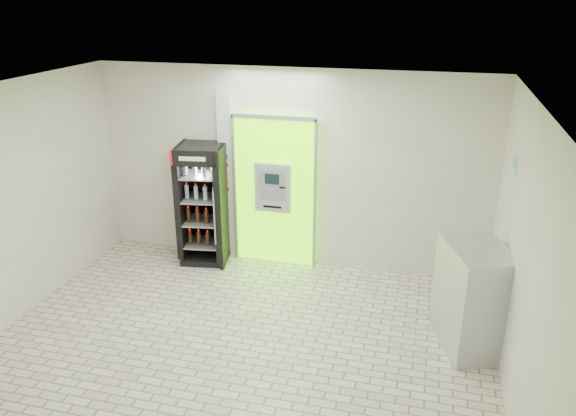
% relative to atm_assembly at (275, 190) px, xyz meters
% --- Properties ---
extents(ground, '(6.00, 6.00, 0.00)m').
position_rel_atm_assembly_xyz_m(ground, '(0.20, -2.41, -1.17)').
color(ground, beige).
rests_on(ground, ground).
extents(room_shell, '(6.00, 6.00, 6.00)m').
position_rel_atm_assembly_xyz_m(room_shell, '(0.20, -2.41, 0.67)').
color(room_shell, silver).
rests_on(room_shell, ground).
extents(atm_assembly, '(1.30, 0.24, 2.33)m').
position_rel_atm_assembly_xyz_m(atm_assembly, '(0.00, 0.00, 0.00)').
color(atm_assembly, '#67F000').
rests_on(atm_assembly, ground).
extents(pillar, '(0.22, 0.11, 2.60)m').
position_rel_atm_assembly_xyz_m(pillar, '(-0.78, 0.04, 0.13)').
color(pillar, silver).
rests_on(pillar, ground).
extents(beverage_cooler, '(0.79, 0.74, 1.87)m').
position_rel_atm_assembly_xyz_m(beverage_cooler, '(-1.07, -0.23, -0.28)').
color(beverage_cooler, black).
rests_on(beverage_cooler, ground).
extents(steel_cabinet, '(0.95, 1.13, 1.29)m').
position_rel_atm_assembly_xyz_m(steel_cabinet, '(2.87, -1.62, -0.53)').
color(steel_cabinet, '#B7BABF').
rests_on(steel_cabinet, ground).
extents(exit_sign, '(0.02, 0.22, 0.26)m').
position_rel_atm_assembly_xyz_m(exit_sign, '(3.19, -1.01, 0.95)').
color(exit_sign, white).
rests_on(exit_sign, room_shell).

